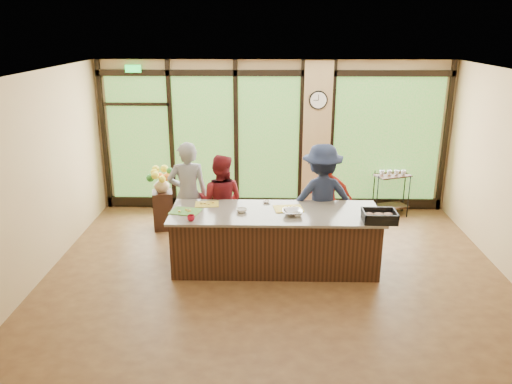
{
  "coord_description": "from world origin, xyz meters",
  "views": [
    {
      "loc": [
        -0.14,
        -6.81,
        3.62
      ],
      "look_at": [
        -0.3,
        0.4,
        1.2
      ],
      "focal_mm": 35.0,
      "sensor_mm": 36.0,
      "label": 1
    }
  ],
  "objects_px": {
    "roasting_pan": "(379,218)",
    "flower_stand": "(163,210)",
    "bar_cart": "(391,188)",
    "cook_right": "(321,198)",
    "cook_left": "(188,195)",
    "island_base": "(275,241)"
  },
  "relations": [
    {
      "from": "roasting_pan",
      "to": "flower_stand",
      "type": "xyz_separation_m",
      "value": [
        -3.55,
        1.86,
        -0.6
      ]
    },
    {
      "from": "roasting_pan",
      "to": "flower_stand",
      "type": "bearing_deg",
      "value": 154.47
    },
    {
      "from": "flower_stand",
      "to": "bar_cart",
      "type": "xyz_separation_m",
      "value": [
        4.39,
        0.84,
        0.19
      ]
    },
    {
      "from": "cook_right",
      "to": "flower_stand",
      "type": "height_order",
      "value": "cook_right"
    },
    {
      "from": "cook_left",
      "to": "bar_cart",
      "type": "height_order",
      "value": "cook_left"
    },
    {
      "from": "flower_stand",
      "to": "island_base",
      "type": "bearing_deg",
      "value": -48.31
    },
    {
      "from": "cook_left",
      "to": "bar_cart",
      "type": "bearing_deg",
      "value": -167.42
    },
    {
      "from": "island_base",
      "to": "bar_cart",
      "type": "bearing_deg",
      "value": 45.0
    },
    {
      "from": "roasting_pan",
      "to": "flower_stand",
      "type": "height_order",
      "value": "roasting_pan"
    },
    {
      "from": "bar_cart",
      "to": "cook_right",
      "type": "bearing_deg",
      "value": -154.53
    },
    {
      "from": "cook_right",
      "to": "island_base",
      "type": "bearing_deg",
      "value": 32.35
    },
    {
      "from": "cook_left",
      "to": "bar_cart",
      "type": "relative_size",
      "value": 1.99
    },
    {
      "from": "cook_left",
      "to": "roasting_pan",
      "type": "relative_size",
      "value": 3.81
    },
    {
      "from": "roasting_pan",
      "to": "bar_cart",
      "type": "bearing_deg",
      "value": 74.75
    },
    {
      "from": "roasting_pan",
      "to": "bar_cart",
      "type": "relative_size",
      "value": 0.52
    },
    {
      "from": "roasting_pan",
      "to": "bar_cart",
      "type": "height_order",
      "value": "roasting_pan"
    },
    {
      "from": "island_base",
      "to": "bar_cart",
      "type": "height_order",
      "value": "bar_cart"
    },
    {
      "from": "flower_stand",
      "to": "bar_cart",
      "type": "distance_m",
      "value": 4.48
    },
    {
      "from": "cook_right",
      "to": "cook_left",
      "type": "bearing_deg",
      "value": -11.3
    },
    {
      "from": "cook_right",
      "to": "flower_stand",
      "type": "distance_m",
      "value": 2.99
    },
    {
      "from": "island_base",
      "to": "roasting_pan",
      "type": "xyz_separation_m",
      "value": [
        1.5,
        -0.36,
        0.52
      ]
    },
    {
      "from": "cook_left",
      "to": "bar_cart",
      "type": "distance_m",
      "value": 4.12
    }
  ]
}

